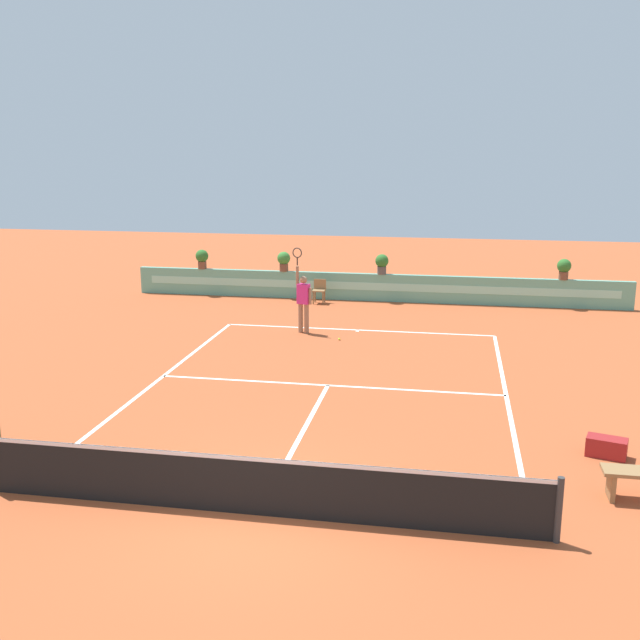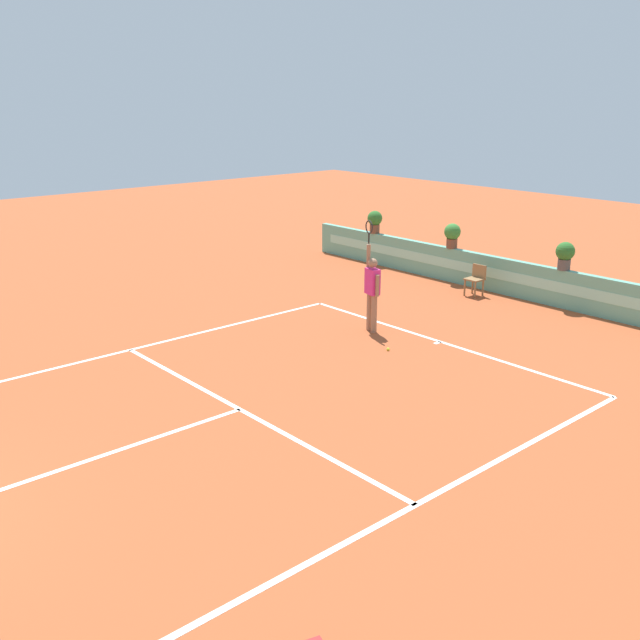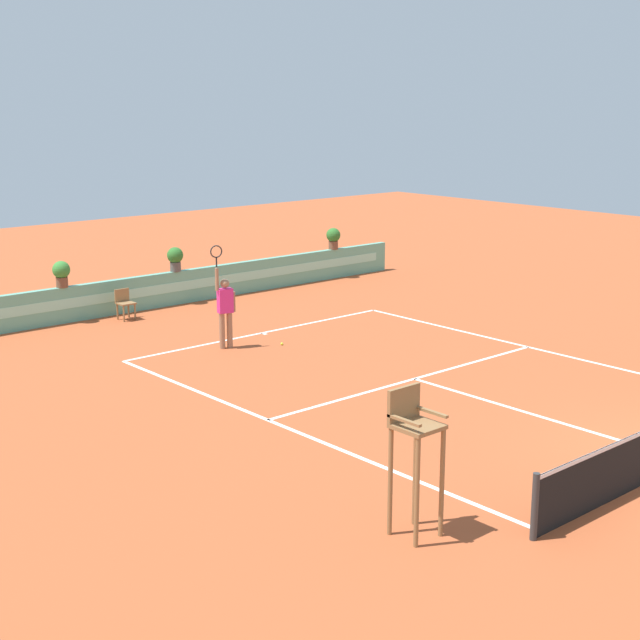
% 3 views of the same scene
% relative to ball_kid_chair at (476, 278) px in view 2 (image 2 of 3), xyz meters
% --- Properties ---
extents(ground_plane, '(60.00, 60.00, 0.00)m').
position_rel_ball_kid_chair_xyz_m(ground_plane, '(1.90, -9.66, -0.48)').
color(ground_plane, '#A84C28').
extents(court_lines, '(8.32, 11.94, 0.01)m').
position_rel_ball_kid_chair_xyz_m(court_lines, '(1.90, -8.94, -0.47)').
color(court_lines, white).
rests_on(court_lines, ground).
extents(back_wall_barrier, '(18.00, 0.21, 1.00)m').
position_rel_ball_kid_chair_xyz_m(back_wall_barrier, '(1.90, 0.73, 0.02)').
color(back_wall_barrier, '#60A88E').
rests_on(back_wall_barrier, ground).
extents(ball_kid_chair, '(0.44, 0.44, 0.85)m').
position_rel_ball_kid_chair_xyz_m(ball_kid_chair, '(0.00, 0.00, 0.00)').
color(ball_kid_chair, olive).
rests_on(ball_kid_chair, ground).
extents(tennis_player, '(0.61, 0.30, 2.58)m').
position_rel_ball_kid_chair_xyz_m(tennis_player, '(0.31, -4.37, 0.57)').
color(tennis_player, '#9E7051').
rests_on(tennis_player, ground).
extents(tennis_ball_near_baseline, '(0.07, 0.07, 0.07)m').
position_rel_ball_kid_chair_xyz_m(tennis_ball_near_baseline, '(1.52, -5.08, -0.44)').
color(tennis_ball_near_baseline, '#CCE033').
rests_on(tennis_ball_near_baseline, ground).
extents(potted_plant_centre, '(0.48, 0.48, 0.72)m').
position_rel_ball_kid_chair_xyz_m(potted_plant_centre, '(2.17, 0.73, 0.93)').
color(potted_plant_centre, '#514C47').
rests_on(potted_plant_centre, back_wall_barrier).
extents(potted_plant_far_left, '(0.48, 0.48, 0.72)m').
position_rel_ball_kid_chair_xyz_m(potted_plant_far_left, '(-4.64, 0.73, 0.93)').
color(potted_plant_far_left, brown).
rests_on(potted_plant_far_left, back_wall_barrier).
extents(potted_plant_left, '(0.48, 0.48, 0.72)m').
position_rel_ball_kid_chair_xyz_m(potted_plant_left, '(-1.47, 0.73, 0.93)').
color(potted_plant_left, brown).
rests_on(potted_plant_left, back_wall_barrier).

